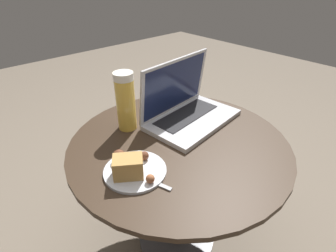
{
  "coord_description": "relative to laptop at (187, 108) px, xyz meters",
  "views": [
    {
      "loc": [
        -0.53,
        -0.52,
        1.06
      ],
      "look_at": [
        -0.04,
        0.02,
        0.6
      ],
      "focal_mm": 28.0,
      "sensor_mm": 36.0,
      "label": 1
    }
  ],
  "objects": [
    {
      "name": "fork",
      "position": [
        -0.34,
        -0.15,
        -0.05
      ],
      "size": [
        0.07,
        0.17,
        0.0
      ],
      "color": "#B2B2B7",
      "rests_on": "table"
    },
    {
      "name": "laptop",
      "position": [
        0.0,
        0.0,
        0.0
      ],
      "size": [
        0.38,
        0.25,
        0.23
      ],
      "color": "silver",
      "rests_on": "table"
    },
    {
      "name": "ground_plane",
      "position": [
        -0.13,
        -0.09,
        -0.58
      ],
      "size": [
        6.0,
        6.0,
        0.0
      ],
      "primitive_type": "plane",
      "color": "#726656"
    },
    {
      "name": "table",
      "position": [
        -0.13,
        -0.09,
        -0.17
      ],
      "size": [
        0.76,
        0.76,
        0.53
      ],
      "color": "#515156",
      "rests_on": "ground_plane"
    },
    {
      "name": "beer_glass",
      "position": [
        -0.21,
        0.1,
        0.06
      ],
      "size": [
        0.07,
        0.07,
        0.22
      ],
      "color": "gold",
      "rests_on": "table"
    },
    {
      "name": "snack_plate",
      "position": [
        -0.35,
        -0.11,
        -0.03
      ],
      "size": [
        0.19,
        0.19,
        0.07
      ],
      "color": "silver",
      "rests_on": "table"
    }
  ]
}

